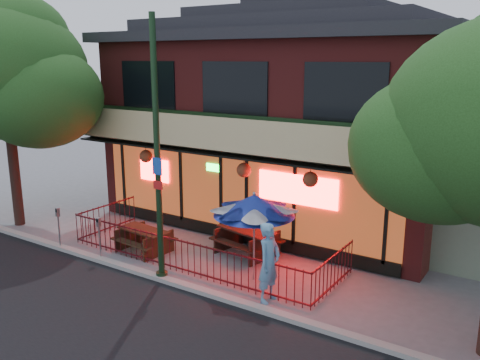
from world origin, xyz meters
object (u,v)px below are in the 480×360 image
object	(u,v)px
picnic_table_right	(247,238)
patio_umbrella	(254,205)
parking_meter_near	(99,232)
pedestrian	(269,263)
street_light	(158,167)
parking_meter_far	(58,221)
picnic_table_left	(144,237)
street_tree_left	(6,65)

from	to	relation	value
picnic_table_right	patio_umbrella	bearing A→B (deg)	-51.72
parking_meter_near	pedestrian	bearing A→B (deg)	5.18
patio_umbrella	picnic_table_right	bearing A→B (deg)	128.28
street_light	patio_umbrella	world-z (taller)	street_light
parking_meter_far	picnic_table_left	bearing A→B (deg)	28.88
picnic_table_right	patio_umbrella	distance (m)	2.44
street_tree_left	picnic_table_right	size ratio (longest dim) A/B	3.75
picnic_table_left	pedestrian	world-z (taller)	pedestrian
picnic_table_right	parking_meter_near	world-z (taller)	parking_meter_near
patio_umbrella	street_tree_left	bearing A→B (deg)	-176.66
street_light	pedestrian	world-z (taller)	street_light
picnic_table_left	parking_meter_far	bearing A→B (deg)	-151.12
street_tree_left	patio_umbrella	size ratio (longest dim) A/B	3.24
street_light	street_tree_left	world-z (taller)	street_tree_left
patio_umbrella	pedestrian	bearing A→B (deg)	-41.35
parking_meter_far	pedestrian	bearing A→B (deg)	4.55
patio_umbrella	parking_meter_far	world-z (taller)	patio_umbrella
picnic_table_left	pedestrian	xyz separation A→B (m)	(4.92, -0.73, 0.53)
patio_umbrella	parking_meter_near	world-z (taller)	patio_umbrella
picnic_table_right	parking_meter_near	distance (m)	4.43
picnic_table_left	patio_umbrella	size ratio (longest dim) A/B	0.73
patio_umbrella	parking_meter_far	bearing A→B (deg)	-167.31
street_light	pedestrian	xyz separation A→B (m)	(3.09, 0.50, -2.14)
picnic_table_right	patio_umbrella	xyz separation A→B (m)	(1.15, -1.45, 1.58)
pedestrian	parking_meter_near	xyz separation A→B (m)	(-5.52, -0.50, -0.12)
street_tree_left	picnic_table_left	size ratio (longest dim) A/B	4.44
patio_umbrella	parking_meter_near	xyz separation A→B (m)	(-4.56, -1.35, -1.22)
picnic_table_right	street_tree_left	bearing A→B (deg)	-166.58
picnic_table_left	parking_meter_far	size ratio (longest dim) A/B	1.34
street_light	pedestrian	size ratio (longest dim) A/B	3.46
patio_umbrella	parking_meter_far	size ratio (longest dim) A/B	1.83
pedestrian	parking_meter_near	bearing A→B (deg)	97.80
street_light	parking_meter_near	distance (m)	3.32
picnic_table_right	parking_meter_far	xyz separation A→B (m)	(-5.18, -2.88, 0.38)
picnic_table_right	pedestrian	bearing A→B (deg)	-47.49
picnic_table_left	patio_umbrella	xyz separation A→B (m)	(3.95, 0.11, 1.64)
street_light	parking_meter_far	size ratio (longest dim) A/B	5.16
pedestrian	parking_meter_far	bearing A→B (deg)	97.17
street_light	parking_meter_near	bearing A→B (deg)	179.94
parking_meter_near	parking_meter_far	bearing A→B (deg)	-177.41
street_tree_left	parking_meter_near	xyz separation A→B (m)	(5.03, -0.79, -4.77)
patio_umbrella	pedestrian	size ratio (longest dim) A/B	1.23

